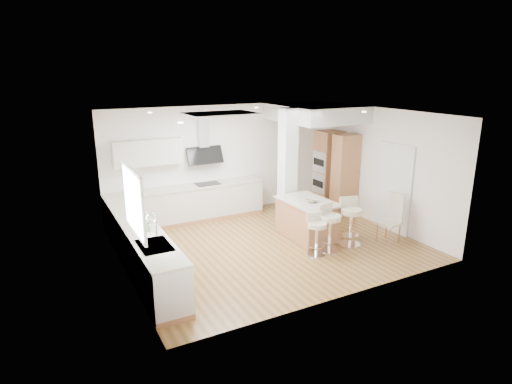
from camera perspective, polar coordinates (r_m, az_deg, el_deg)
ground at (r=9.32m, az=1.66°, el=-7.00°), size 6.00×6.00×0.00m
ceiling at (r=9.32m, az=1.66°, el=-7.00°), size 6.00×5.00×0.02m
wall_back at (r=11.05m, az=-4.70°, el=4.26°), size 6.00×0.04×2.80m
wall_left at (r=7.88m, az=-17.60°, el=-1.30°), size 0.04×5.00×2.80m
wall_right at (r=10.64m, az=15.95°, el=3.23°), size 0.04×5.00×2.80m
skylight at (r=8.80m, az=-4.71°, el=10.28°), size 4.10×2.10×0.06m
window_left at (r=6.95m, az=-16.04°, el=-0.91°), size 0.06×1.28×1.07m
doorway_right at (r=10.30m, az=17.96°, el=0.36°), size 0.05×1.00×2.10m
counter_left at (r=8.46m, az=-15.36°, el=-6.71°), size 0.63×4.50×1.35m
counter_back at (r=10.65m, az=-8.55°, el=-0.23°), size 3.62×0.63×2.50m
pillar at (r=10.18m, az=4.23°, el=3.25°), size 0.35×0.35×2.80m
soffit at (r=10.94m, az=7.83°, el=10.41°), size 1.78×2.20×0.40m
oven_column at (r=11.40m, az=10.40°, el=2.61°), size 0.63×1.21×2.10m
peninsula at (r=9.66m, az=6.82°, el=-3.52°), size 0.95×1.42×0.92m
bar_stool_a at (r=8.74m, az=8.07°, el=-5.28°), size 0.45×0.45×0.88m
bar_stool_b at (r=8.94m, az=9.76°, el=-4.38°), size 0.50×0.50×1.00m
bar_stool_c at (r=9.32m, az=12.50°, el=-3.54°), size 0.58×0.58×1.04m
dining_chair at (r=9.77m, az=17.71°, el=-3.06°), size 0.49×0.49×1.08m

